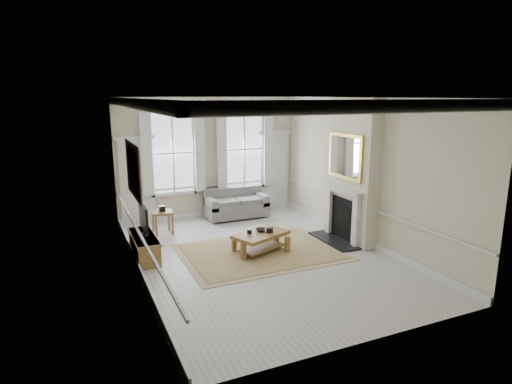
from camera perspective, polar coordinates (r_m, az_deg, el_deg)
name	(u,v)px	position (r m, az deg, el deg)	size (l,w,h in m)	color
floor	(262,257)	(9.43, 0.74, -8.62)	(7.20, 7.20, 0.00)	#B7B5AD
ceiling	(262,97)	(8.77, 0.81, 12.53)	(7.20, 7.20, 0.00)	white
back_wall	(209,158)	(12.26, -6.25, 4.57)	(5.20, 5.20, 0.00)	beige
left_wall	(134,191)	(8.23, -15.91, 0.09)	(7.20, 7.20, 0.00)	beige
right_wall	(363,172)	(10.28, 14.08, 2.67)	(7.20, 7.20, 0.00)	beige
window_left	(173,153)	(11.92, -11.04, 5.14)	(1.26, 0.20, 2.20)	#B2BCC6
window_right	(244,149)	(12.55, -1.61, 5.74)	(1.26, 0.20, 2.20)	#B2BCC6
door_left	(137,183)	(11.87, -15.60, 1.20)	(0.90, 0.08, 2.30)	silver
door_right	(274,172)	(13.07, 2.46, 2.70)	(0.90, 0.08, 2.30)	silver
painting	(133,170)	(8.47, -16.08, 2.83)	(0.05, 1.66, 1.06)	#BC6E20
chimney_breast	(352,171)	(10.34, 12.64, 2.79)	(0.35, 1.70, 3.38)	beige
hearth	(334,240)	(10.51, 10.31, -6.38)	(0.55, 1.50, 0.05)	black
fireplace	(342,211)	(10.42, 11.38, -2.53)	(0.21, 1.45, 1.33)	silver
mirror	(345,156)	(10.16, 11.75, 4.66)	(0.06, 1.26, 1.06)	gold
sofa	(236,205)	(12.27, -2.73, -1.80)	(1.73, 0.84, 0.83)	slate
side_table	(162,215)	(11.02, -12.37, -3.08)	(0.55, 0.55, 0.59)	brown
rug	(261,252)	(9.67, 0.62, -7.97)	(3.50, 2.60, 0.02)	olive
coffee_table	(261,236)	(9.55, 0.63, -5.93)	(1.39, 1.10, 0.46)	brown
ceramic_pot_a	(249,231)	(9.45, -0.88, -5.27)	(0.11, 0.11, 0.11)	black
ceramic_pot_b	(270,230)	(9.54, 1.85, -5.09)	(0.15, 0.15, 0.11)	black
bowl	(261,230)	(9.62, 0.65, -5.09)	(0.24, 0.24, 0.06)	black
tv_stand	(144,247)	(9.59, -14.67, -7.07)	(0.45, 1.41, 0.50)	brown
tv	(144,218)	(9.40, -14.76, -3.34)	(0.08, 0.90, 0.68)	black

